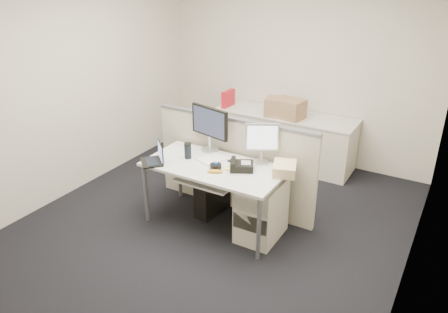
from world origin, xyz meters
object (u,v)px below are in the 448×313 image
Objects in this scene: monitor_main at (210,129)px; desk_phone at (242,166)px; laptop at (151,154)px; desk at (214,171)px.

desk_phone is at bearing -12.13° from monitor_main.
desk_phone is (0.55, -0.26, -0.22)m from monitor_main.
desk is at bearing 67.51° from laptop.
desk is 0.70m from laptop.
desk_phone is (0.30, 0.06, 0.10)m from desk.
desk is at bearing -38.74° from monitor_main.
desk is 5.29× the size of laptop.
monitor_main reaches higher than laptop.
monitor_main is at bearing 101.55° from laptop.
monitor_main is 0.72m from laptop.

